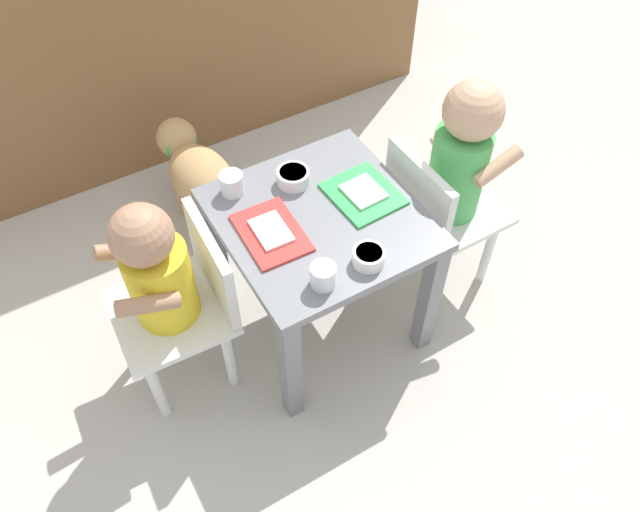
# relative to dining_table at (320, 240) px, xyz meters

# --- Properties ---
(ground_plane) EXTENTS (7.00, 7.00, 0.00)m
(ground_plane) POSITION_rel_dining_table_xyz_m (0.00, 0.00, -0.36)
(ground_plane) COLOR #B2ADA3
(kitchen_cabinet_back) EXTENTS (1.93, 0.30, 1.04)m
(kitchen_cabinet_back) POSITION_rel_dining_table_xyz_m (0.00, 1.04, 0.16)
(kitchen_cabinet_back) COLOR brown
(kitchen_cabinet_back) RESTS_ON ground
(dining_table) EXTENTS (0.48, 0.50, 0.45)m
(dining_table) POSITION_rel_dining_table_xyz_m (0.00, 0.00, 0.00)
(dining_table) COLOR slate
(dining_table) RESTS_ON ground
(seated_child_left) EXTENTS (0.29, 0.29, 0.65)m
(seated_child_left) POSITION_rel_dining_table_xyz_m (-0.40, 0.04, 0.06)
(seated_child_left) COLOR silver
(seated_child_left) RESTS_ON ground
(seated_child_right) EXTENTS (0.28, 0.28, 0.70)m
(seated_child_right) POSITION_rel_dining_table_xyz_m (0.40, -0.03, 0.09)
(seated_child_right) COLOR silver
(seated_child_right) RESTS_ON ground
(dog) EXTENTS (0.20, 0.42, 0.31)m
(dog) POSITION_rel_dining_table_xyz_m (-0.12, 0.57, -0.16)
(dog) COLOR tan
(dog) RESTS_ON ground
(food_tray_left) EXTENTS (0.15, 0.20, 0.02)m
(food_tray_left) POSITION_rel_dining_table_xyz_m (-0.13, 0.01, 0.10)
(food_tray_left) COLOR red
(food_tray_left) RESTS_ON dining_table
(food_tray_right) EXTENTS (0.17, 0.19, 0.02)m
(food_tray_right) POSITION_rel_dining_table_xyz_m (0.13, 0.01, 0.10)
(food_tray_right) COLOR green
(food_tray_right) RESTS_ON dining_table
(water_cup_left) EXTENTS (0.06, 0.06, 0.06)m
(water_cup_left) POSITION_rel_dining_table_xyz_m (-0.15, 0.19, 0.12)
(water_cup_left) COLOR white
(water_cup_left) RESTS_ON dining_table
(water_cup_right) EXTENTS (0.06, 0.06, 0.06)m
(water_cup_right) POSITION_rel_dining_table_xyz_m (-0.10, -0.19, 0.12)
(water_cup_right) COLOR white
(water_cup_right) RESTS_ON dining_table
(veggie_bowl_far) EXTENTS (0.08, 0.08, 0.04)m
(veggie_bowl_far) POSITION_rel_dining_table_xyz_m (0.02, -0.19, 0.11)
(veggie_bowl_far) COLOR white
(veggie_bowl_far) RESTS_ON dining_table
(veggie_bowl_near) EXTENTS (0.09, 0.09, 0.04)m
(veggie_bowl_near) POSITION_rel_dining_table_xyz_m (0.00, 0.14, 0.11)
(veggie_bowl_near) COLOR white
(veggie_bowl_near) RESTS_ON dining_table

